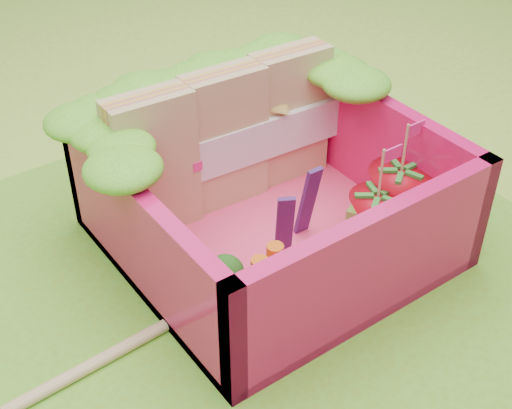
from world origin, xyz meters
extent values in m
plane|color=#96C337|center=(0.00, 0.00, 0.00)|extent=(14.00, 14.00, 0.00)
cube|color=#70AA26|center=(0.00, 0.00, 0.01)|extent=(2.60, 2.60, 0.03)
cube|color=#FF4173|center=(0.16, 0.10, 0.06)|extent=(1.30, 1.30, 0.05)
cube|color=#DB1257|center=(0.16, 0.71, 0.31)|extent=(1.30, 0.07, 0.55)
cube|color=#DB1257|center=(0.16, -0.52, 0.31)|extent=(1.30, 0.07, 0.55)
cube|color=#DB1257|center=(-0.46, 0.10, 0.31)|extent=(0.07, 1.30, 0.55)
cube|color=#DB1257|center=(0.77, 0.10, 0.31)|extent=(0.07, 1.30, 0.55)
ellipsoid|color=#429A1C|center=(-0.34, 0.68, 0.64)|extent=(0.30, 0.30, 0.11)
ellipsoid|color=#429A1C|center=(-0.22, 0.68, 0.64)|extent=(0.30, 0.30, 0.11)
ellipsoid|color=#429A1C|center=(-0.09, 0.68, 0.64)|extent=(0.30, 0.30, 0.11)
ellipsoid|color=#429A1C|center=(0.03, 0.68, 0.64)|extent=(0.30, 0.30, 0.11)
ellipsoid|color=#429A1C|center=(0.16, 0.68, 0.64)|extent=(0.30, 0.30, 0.11)
ellipsoid|color=#429A1C|center=(0.28, 0.68, 0.64)|extent=(0.30, 0.30, 0.11)
ellipsoid|color=#429A1C|center=(0.41, 0.68, 0.64)|extent=(0.30, 0.30, 0.11)
ellipsoid|color=#429A1C|center=(0.53, 0.68, 0.64)|extent=(0.30, 0.30, 0.11)
ellipsoid|color=#429A1C|center=(0.66, 0.68, 0.64)|extent=(0.30, 0.30, 0.11)
ellipsoid|color=#429A1C|center=(-0.42, 0.20, 0.64)|extent=(0.27, 0.27, 0.10)
ellipsoid|color=#429A1C|center=(-0.42, 0.34, 0.64)|extent=(0.27, 0.27, 0.10)
ellipsoid|color=#429A1C|center=(-0.42, 0.48, 0.64)|extent=(0.27, 0.27, 0.10)
ellipsoid|color=#429A1C|center=(-0.42, 0.62, 0.64)|extent=(0.27, 0.27, 0.10)
ellipsoid|color=#429A1C|center=(0.74, 0.20, 0.64)|extent=(0.27, 0.27, 0.10)
ellipsoid|color=#429A1C|center=(0.74, 0.34, 0.64)|extent=(0.27, 0.27, 0.10)
ellipsoid|color=#429A1C|center=(0.74, 0.48, 0.64)|extent=(0.27, 0.27, 0.10)
ellipsoid|color=#429A1C|center=(0.74, 0.62, 0.64)|extent=(0.27, 0.27, 0.10)
cube|color=tan|center=(-0.21, 0.45, 0.41)|extent=(0.38, 0.17, 0.66)
cube|color=tan|center=(0.16, 0.45, 0.41)|extent=(0.38, 0.17, 0.66)
cube|color=tan|center=(0.53, 0.45, 0.41)|extent=(0.38, 0.17, 0.66)
cube|color=white|center=(0.16, 0.45, 0.38)|extent=(1.20, 0.24, 0.20)
cylinder|color=#7EB055|center=(-0.35, -0.19, 0.14)|extent=(0.12, 0.12, 0.13)
ellipsoid|color=#144713|center=(-0.35, -0.19, 0.27)|extent=(0.34, 0.34, 0.12)
cylinder|color=orange|center=(-0.15, -0.24, 0.20)|extent=(0.07, 0.07, 0.24)
cylinder|color=orange|center=(-0.05, -0.22, 0.21)|extent=(0.07, 0.07, 0.25)
cube|color=#3A1751|center=(0.08, -0.10, 0.27)|extent=(0.07, 0.05, 0.38)
cube|color=#3A1751|center=(0.28, 0.00, 0.27)|extent=(0.07, 0.02, 0.38)
cone|color=red|center=(0.49, -0.22, 0.20)|extent=(0.25, 0.25, 0.25)
cylinder|color=tan|center=(0.49, -0.22, 0.45)|extent=(0.01, 0.01, 0.24)
cube|color=#F52886|center=(0.54, -0.22, 0.53)|extent=(0.10, 0.01, 0.06)
cone|color=red|center=(0.66, -0.18, 0.22)|extent=(0.29, 0.29, 0.29)
cylinder|color=tan|center=(0.66, -0.18, 0.49)|extent=(0.01, 0.01, 0.24)
cube|color=#F52886|center=(0.71, -0.18, 0.57)|extent=(0.10, 0.01, 0.06)
cube|color=#68B037|center=(0.66, 0.02, 0.11)|extent=(0.32, 0.21, 0.05)
cube|color=#68B037|center=(0.66, -0.17, 0.11)|extent=(0.32, 0.10, 0.05)
cube|color=#68B037|center=(0.35, -0.27, 0.11)|extent=(0.31, 0.23, 0.05)
cube|color=tan|center=(-1.10, -0.11, 0.05)|extent=(2.19, 0.15, 0.04)
camera|label=1|loc=(-1.34, -1.88, 2.11)|focal=50.00mm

